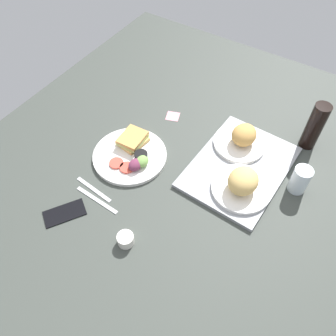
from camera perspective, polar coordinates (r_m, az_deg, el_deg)
The scene contains 12 objects.
ground_plane at distance 135.51cm, azimuth -0.62°, elevation -0.33°, with size 190.00×150.00×3.00cm, color #383D38.
serving_tray at distance 136.40cm, azimuth 11.78°, elevation 0.17°, with size 45.00×33.00×1.60cm, color gray.
bread_plate_near at distance 140.96cm, azimuth 12.18°, elevation 4.81°, with size 21.07×21.07×8.99cm.
bread_plate_far at distance 126.01cm, azimuth 12.24°, elevation -2.55°, with size 21.90×21.90×9.82cm.
plate_with_salad at distance 137.44cm, azimuth -6.08°, elevation 2.38°, with size 29.41×29.41×5.40cm.
drinking_glass at distance 132.86cm, azimuth 21.06°, elevation -1.83°, with size 6.55×6.55×11.01cm, color silver.
soda_bottle at distance 146.28cm, azimuth 23.15°, elevation 6.37°, with size 6.40×6.40×20.86cm, color black.
espresso_cup at distance 116.52cm, azimuth -7.05°, elevation -11.68°, with size 5.60×5.60×4.00cm, color silver.
fork at distance 130.93cm, azimuth -12.22°, elevation -3.46°, with size 17.00×1.40×0.50cm, color #B7B7BC.
knife at distance 128.03cm, azimuth -11.71°, elevation -5.19°, with size 19.00×1.40×0.50cm, color #B7B7BC.
cell_phone at distance 127.72cm, azimuth -16.80°, elevation -7.13°, with size 14.40×7.20×0.80cm, color black.
sticky_note at distance 153.87cm, azimuth 0.80°, elevation 8.60°, with size 5.60×5.60×0.12cm, color pink.
Camera 1 is at (69.13, 45.62, 105.76)cm, focal length 36.73 mm.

